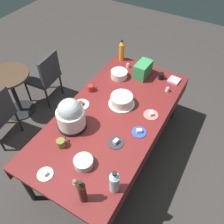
# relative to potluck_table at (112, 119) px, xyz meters

# --- Properties ---
(ground) EXTENTS (9.00, 9.00, 0.00)m
(ground) POSITION_rel_potluck_table_xyz_m (0.00, 0.00, -0.69)
(ground) COLOR #383330
(potluck_table) EXTENTS (2.20, 1.10, 0.75)m
(potluck_table) POSITION_rel_potluck_table_xyz_m (0.00, 0.00, 0.00)
(potluck_table) COLOR maroon
(potluck_table) RESTS_ON ground
(frosted_layer_cake) EXTENTS (0.31, 0.31, 0.13)m
(frosted_layer_cake) POSITION_rel_potluck_table_xyz_m (0.21, -0.01, 0.12)
(frosted_layer_cake) COLOR silver
(frosted_layer_cake) RESTS_ON potluck_table
(slow_cooker) EXTENTS (0.31, 0.31, 0.37)m
(slow_cooker) POSITION_rel_potluck_table_xyz_m (-0.35, 0.29, 0.23)
(slow_cooker) COLOR black
(slow_cooker) RESTS_ON potluck_table
(glass_salad_bowl) EXTENTS (0.19, 0.19, 0.08)m
(glass_salad_bowl) POSITION_rel_potluck_table_xyz_m (-0.68, -0.09, 0.10)
(glass_salad_bowl) COLOR #B2C6BC
(glass_salad_bowl) RESTS_ON potluck_table
(ceramic_snack_bowl) EXTENTS (0.22, 0.22, 0.09)m
(ceramic_snack_bowl) POSITION_rel_potluck_table_xyz_m (0.65, 0.27, 0.11)
(ceramic_snack_bowl) COLOR silver
(ceramic_snack_bowl) RESTS_ON potluck_table
(dessert_plate_charcoal) EXTENTS (0.16, 0.16, 0.05)m
(dessert_plate_charcoal) POSITION_rel_potluck_table_xyz_m (-0.32, -0.23, 0.07)
(dessert_plate_charcoal) COLOR #2D2D33
(dessert_plate_charcoal) RESTS_ON potluck_table
(dessert_plate_white) EXTENTS (0.19, 0.19, 0.04)m
(dessert_plate_white) POSITION_rel_potluck_table_xyz_m (-0.04, 0.40, 0.07)
(dessert_plate_white) COLOR white
(dessert_plate_white) RESTS_ON potluck_table
(dessert_plate_cream) EXTENTS (0.15, 0.15, 0.04)m
(dessert_plate_cream) POSITION_rel_potluck_table_xyz_m (-0.95, 0.16, 0.07)
(dessert_plate_cream) COLOR beige
(dessert_plate_cream) RESTS_ON potluck_table
(dessert_plate_coral) EXTENTS (0.17, 0.17, 0.04)m
(dessert_plate_coral) POSITION_rel_potluck_table_xyz_m (0.22, -0.38, 0.07)
(dessert_plate_coral) COLOR #E07266
(dessert_plate_coral) RESTS_ON potluck_table
(dessert_plate_cobalt) EXTENTS (0.16, 0.16, 0.05)m
(dessert_plate_cobalt) POSITION_rel_potluck_table_xyz_m (-0.07, -0.37, 0.07)
(dessert_plate_cobalt) COLOR #2D4CB2
(dessert_plate_cobalt) RESTS_ON potluck_table
(cupcake_cocoa) EXTENTS (0.05, 0.05, 0.07)m
(cupcake_cocoa) POSITION_rel_potluck_table_xyz_m (0.70, -0.40, 0.09)
(cupcake_cocoa) COLOR beige
(cupcake_cocoa) RESTS_ON potluck_table
(cupcake_vanilla) EXTENTS (0.05, 0.05, 0.07)m
(cupcake_vanilla) POSITION_rel_potluck_table_xyz_m (0.90, 0.26, 0.09)
(cupcake_vanilla) COLOR beige
(cupcake_vanilla) RESTS_ON potluck_table
(cupcake_rose) EXTENTS (0.05, 0.05, 0.07)m
(cupcake_rose) POSITION_rel_potluck_table_xyz_m (-0.88, -0.14, 0.09)
(cupcake_rose) COLOR beige
(cupcake_rose) RESTS_ON potluck_table
(soda_bottle_cola) EXTENTS (0.07, 0.07, 0.30)m
(soda_bottle_cola) POSITION_rel_potluck_table_xyz_m (-0.96, -0.27, 0.20)
(soda_bottle_cola) COLOR #33190F
(soda_bottle_cola) RESTS_ON potluck_table
(soda_bottle_orange_juice) EXTENTS (0.07, 0.07, 0.31)m
(soda_bottle_orange_juice) POSITION_rel_potluck_table_xyz_m (1.02, 0.43, 0.21)
(soda_bottle_orange_juice) COLOR orange
(soda_bottle_orange_juice) RESTS_ON potluck_table
(soda_bottle_water) EXTENTS (0.09, 0.09, 0.28)m
(soda_bottle_water) POSITION_rel_potluck_table_xyz_m (-0.75, -0.46, 0.19)
(soda_bottle_water) COLOR silver
(soda_bottle_water) RESTS_ON potluck_table
(coffee_mug_red) EXTENTS (0.11, 0.08, 0.08)m
(coffee_mug_red) POSITION_rel_potluck_table_xyz_m (0.23, 0.44, 0.10)
(coffee_mug_red) COLOR #B2231E
(coffee_mug_red) RESTS_ON potluck_table
(coffee_mug_olive) EXTENTS (0.12, 0.08, 0.09)m
(coffee_mug_olive) POSITION_rel_potluck_table_xyz_m (-0.62, 0.23, 0.11)
(coffee_mug_olive) COLOR olive
(coffee_mug_olive) RESTS_ON potluck_table
(coffee_mug_black) EXTENTS (0.11, 0.07, 0.08)m
(coffee_mug_black) POSITION_rel_potluck_table_xyz_m (0.89, -0.23, 0.10)
(coffee_mug_black) COLOR black
(coffee_mug_black) RESTS_ON potluck_table
(soda_carton) EXTENTS (0.27, 0.17, 0.20)m
(soda_carton) POSITION_rel_potluck_table_xyz_m (0.83, 0.01, 0.16)
(soda_carton) COLOR #338C4C
(soda_carton) RESTS_ON potluck_table
(paper_napkin_stack) EXTENTS (0.15, 0.15, 0.02)m
(paper_napkin_stack) POSITION_rel_potluck_table_xyz_m (0.93, -0.40, 0.07)
(paper_napkin_stack) COLOR pink
(paper_napkin_stack) RESTS_ON potluck_table
(maroon_chair_right) EXTENTS (0.48, 0.48, 0.85)m
(maroon_chair_right) POSITION_rel_potluck_table_xyz_m (0.41, 1.42, -0.20)
(maroon_chair_right) COLOR #333338
(maroon_chair_right) RESTS_ON ground
(round_cafe_table) EXTENTS (0.60, 0.60, 0.72)m
(round_cafe_table) POSITION_rel_potluck_table_xyz_m (-0.05, 1.65, -0.19)
(round_cafe_table) COLOR #473323
(round_cafe_table) RESTS_ON ground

